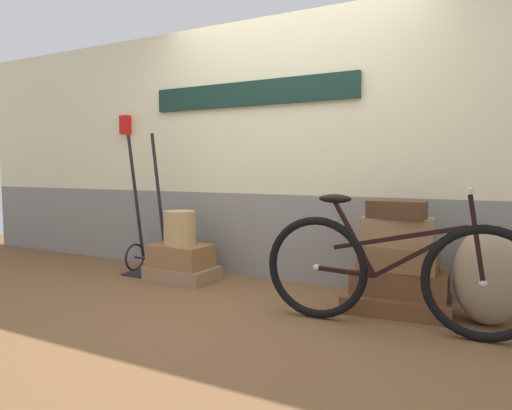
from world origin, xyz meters
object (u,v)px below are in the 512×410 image
Objects in this scene: suitcase_4 at (398,257)px; suitcase_3 at (399,281)px; bicycle at (393,272)px; suitcase_1 at (181,255)px; suitcase_2 at (396,303)px; suitcase_0 at (182,273)px; wicker_basket at (180,228)px; suitcase_6 at (397,209)px; burlap_sack at (489,276)px; luggage_trolley at (147,240)px; suitcase_5 at (397,231)px.

suitcase_3 is at bearing 74.32° from suitcase_4.
suitcase_1 is at bearing 168.78° from bicycle.
suitcase_3 is at bearing 2.73° from suitcase_1.
suitcase_2 is 0.43× the size of bicycle.
suitcase_2 is (1.93, -0.03, -0.00)m from suitcase_0.
wicker_basket is (-1.96, -0.01, 0.28)m from suitcase_3.
suitcase_0 is at bearing 168.47° from bicycle.
burlap_sack is at bearing 1.86° from suitcase_6.
suitcase_6 is 0.73m from burlap_sack.
suitcase_0 is 0.96× the size of burlap_sack.
luggage_trolley reaches higher than bicycle.
suitcase_2 is 0.54× the size of luggage_trolley.
suitcase_1 is 1.95m from suitcase_3.
suitcase_0 is 1.95m from suitcase_3.
luggage_trolley reaches higher than wicker_basket.
bicycle reaches higher than wicker_basket.
suitcase_6 reaches higher than wicker_basket.
suitcase_2 is 0.33m from suitcase_4.
bicycle reaches higher than suitcase_5.
suitcase_6 is (1.92, -0.03, 0.68)m from suitcase_0.
suitcase_6 is at bearing 1.66° from suitcase_1.
suitcase_6 is 1.95m from wicker_basket.
suitcase_2 is at bearing -179.56° from burlap_sack.
luggage_trolley is (-2.42, 0.06, 0.12)m from suitcase_3.
suitcase_1 is 1.73× the size of wicker_basket.
bicycle is (-0.54, -0.37, 0.04)m from burlap_sack.
luggage_trolley is 2.49m from bicycle.
suitcase_5 is (-0.02, 0.00, 0.37)m from suitcase_3.
suitcase_0 is 0.46× the size of luggage_trolley.
burlap_sack is (0.60, 0.00, -0.42)m from suitcase_6.
suitcase_0 is at bearing 69.15° from suitcase_1.
suitcase_2 is 1.90× the size of suitcase_6.
burlap_sack is at bearing -1.80° from luggage_trolley.
suitcase_2 is 0.49m from bicycle.
suitcase_5 is 1.94m from wicker_basket.
suitcase_5 is 1.26× the size of suitcase_6.
suitcase_3 is 1.23× the size of suitcase_4.
suitcase_5 reaches higher than burlap_sack.
bicycle is (0.03, -0.41, 0.16)m from suitcase_3.
suitcase_6 is (-0.02, -0.01, 0.35)m from suitcase_4.
suitcase_4 is 1.37× the size of suitcase_6.
luggage_trolley is 0.79× the size of bicycle.
luggage_trolley is at bearing 170.84° from wicker_basket.
suitcase_4 is (-0.01, -0.03, 0.18)m from suitcase_3.
burlap_sack is at bearing 1.84° from suitcase_1.
burlap_sack is at bearing 0.07° from suitcase_4.
bicycle reaches higher than suitcase_1.
suitcase_1 is 0.39× the size of luggage_trolley.
suitcase_4 is at bearing -0.39° from wicker_basket.
wicker_basket is at bearing 179.55° from burlap_sack.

